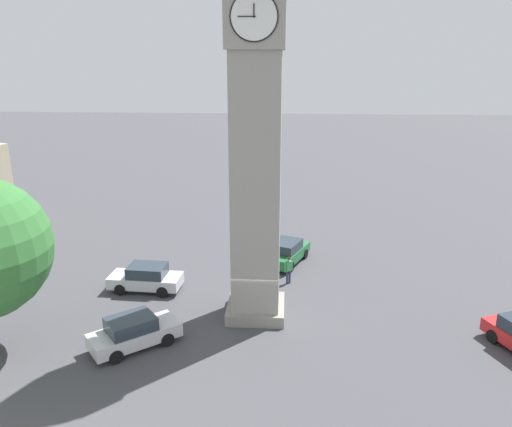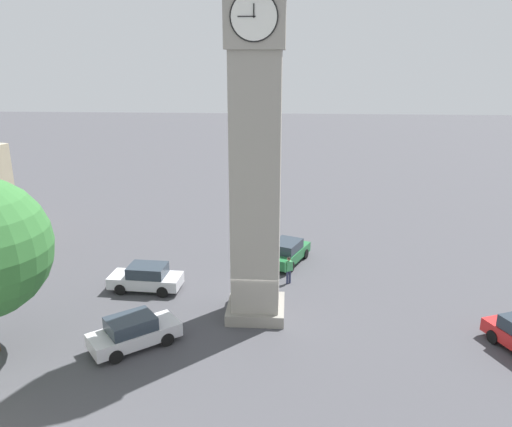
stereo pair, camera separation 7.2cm
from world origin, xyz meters
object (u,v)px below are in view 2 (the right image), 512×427
clock_tower (256,43)px  pedestrian (289,268)px  car_blue_kerb (146,278)px  car_black_far (134,332)px  car_silver_kerb (287,252)px

clock_tower → pedestrian: bearing=-113.7°
car_blue_kerb → pedestrian: size_ratio=2.50×
car_black_far → pedestrian: 10.21m
clock_tower → car_black_far: size_ratio=5.37×
car_black_far → car_silver_kerb: bearing=-123.8°
clock_tower → car_silver_kerb: bearing=-102.6°
car_black_far → car_blue_kerb: bearing=-79.7°
clock_tower → car_silver_kerb: (-1.56, -6.98, -12.71)m
car_blue_kerb → car_black_far: (-1.08, 5.92, 0.00)m
car_silver_kerb → car_blue_kerb: bearing=29.3°
car_silver_kerb → clock_tower: bearing=77.4°
clock_tower → pedestrian: clock_tower is taller
car_silver_kerb → pedestrian: bearing=92.2°
car_silver_kerb → pedestrian: 3.15m
clock_tower → pedestrian: (-1.69, -3.84, -12.46)m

